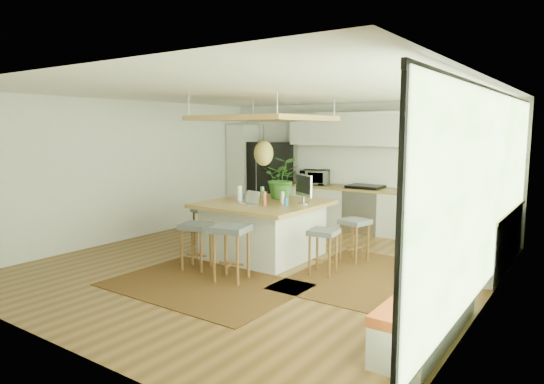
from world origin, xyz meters
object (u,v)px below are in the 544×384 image
Objects in this scene: island at (264,229)px; monitor at (304,188)px; stool_right_back at (354,240)px; stool_near_left at (196,247)px; island_plant at (282,183)px; microwave at (315,176)px; stool_near_right at (231,256)px; stool_left_side at (206,226)px; laptop at (248,197)px; fridge at (269,181)px; stool_right_front at (323,251)px.

island is 0.99m from monitor.
stool_near_left is at bearing -134.90° from stool_right_back.
stool_near_left is 1.96m from island_plant.
stool_near_left is 4.01m from microwave.
stool_near_right is 1.80m from monitor.
island_plant reaches higher than microwave.
microwave reaches higher than stool_left_side.
stool_left_side is 2.18m from monitor.
microwave is 2.31m from island_plant.
monitor is at bearing 51.90° from laptop.
stool_left_side is (0.47, -2.72, -0.57)m from fridge.
stool_near_left is 2.19× the size of laptop.
laptop reaches higher than stool_near_right.
monitor reaches higher than laptop.
microwave is (-0.50, 3.07, 0.08)m from laptop.
stool_right_front is at bearing -8.70° from monitor.
stool_right_back is at bearing -16.42° from fridge.
island is at bearing 89.27° from laptop.
stool_near_right reaches higher than stool_right_front.
stool_left_side reaches higher than stool_right_front.
microwave reaches higher than stool_right_front.
fridge is at bearing 109.90° from stool_near_left.
stool_right_back is 1.18m from monitor.
stool_right_back is (1.00, 1.92, 0.00)m from stool_near_right.
stool_right_front is 0.92m from stool_right_back.
fridge is 2.82m from stool_left_side.
monitor reaches higher than stool_right_back.
stool_right_back is 1.32× the size of monitor.
island is at bearing -38.84° from fridge.
stool_near_left is at bearing 171.45° from stool_near_right.
island_plant reaches higher than stool_right_front.
fridge is 4.28m from stool_near_left.
fridge reaches higher than stool_right_front.
stool_near_left is 1.06× the size of stool_right_front.
monitor is at bearing 81.48° from stool_near_right.
island is at bearing -127.62° from monitor.
stool_left_side is at bearing 177.45° from island.
stool_right_back is 1.00× the size of stool_left_side.
monitor reaches higher than stool_near_right.
stool_near_right is at bearing -38.04° from stool_left_side.
stool_right_back is at bearing 23.14° from island.
stool_right_front is (1.32, -0.32, -0.11)m from island.
stool_right_back is 1.61m from island_plant.
microwave is at bearing 101.96° from island.
island_plant is (1.41, 0.44, 0.86)m from stool_left_side.
island_plant is at bearing -89.37° from microwave.
monitor is 0.72× the size of island_plant.
laptop reaches higher than stool_near_left.
monitor is (0.24, 1.57, 0.83)m from stool_near_right.
monitor is (-0.76, -0.35, 0.83)m from stool_right_back.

